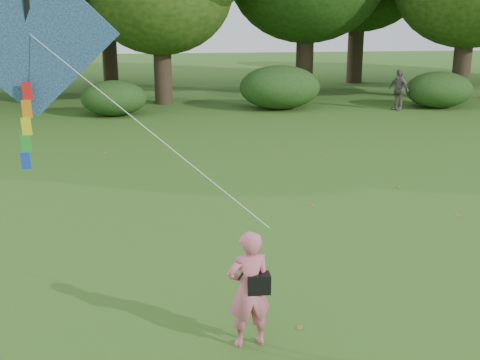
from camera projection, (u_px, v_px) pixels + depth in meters
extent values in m
plane|color=#265114|center=(301.00, 315.00, 8.79)|extent=(100.00, 100.00, 0.00)
imported|color=#D56479|center=(249.00, 289.00, 7.80)|extent=(0.65, 0.49, 1.61)
imported|color=slate|center=(398.00, 90.00, 25.68)|extent=(0.88, 1.10, 1.75)
cube|color=black|center=(258.00, 283.00, 7.76)|extent=(0.30, 0.20, 0.26)
cylinder|color=black|center=(249.00, 262.00, 7.65)|extent=(0.33, 0.14, 0.47)
cube|color=#24319F|center=(28.00, 33.00, 8.45)|extent=(2.52, 0.52, 2.49)
cube|color=black|center=(29.00, 33.00, 8.48)|extent=(0.25, 0.69, 2.24)
cylinder|color=white|center=(142.00, 125.00, 8.00)|extent=(3.14, 2.03, 2.32)
cube|color=red|center=(27.00, 91.00, 8.69)|extent=(0.14, 0.06, 0.26)
cube|color=orange|center=(27.00, 109.00, 8.76)|extent=(0.14, 0.06, 0.26)
cube|color=yellow|center=(26.00, 126.00, 8.83)|extent=(0.14, 0.06, 0.26)
cube|color=green|center=(26.00, 144.00, 8.90)|extent=(0.14, 0.06, 0.26)
cube|color=blue|center=(26.00, 161.00, 8.97)|extent=(0.14, 0.06, 0.26)
cylinder|color=#3A2D1E|center=(30.00, 60.00, 27.34)|extent=(0.88, 0.88, 3.85)
cylinder|color=#3A2D1E|center=(163.00, 69.00, 27.17)|extent=(0.80, 0.80, 3.15)
cylinder|color=#3A2D1E|center=(305.00, 58.00, 29.81)|extent=(0.86, 0.86, 3.67)
cylinder|color=#3A2D1E|center=(462.00, 63.00, 28.27)|extent=(0.83, 0.83, 3.43)
cylinder|color=#3A2D1E|center=(110.00, 53.00, 33.93)|extent=(0.84, 0.84, 3.50)
cylinder|color=#3A2D1E|center=(355.00, 47.00, 34.51)|extent=(0.90, 0.90, 4.02)
ellipsoid|color=#264919|center=(114.00, 98.00, 24.42)|extent=(2.66, 2.09, 1.42)
ellipsoid|color=#264919|center=(280.00, 87.00, 25.93)|extent=(3.50, 2.75, 1.88)
ellipsoid|color=#264919|center=(439.00, 90.00, 26.30)|extent=(2.94, 2.31, 1.58)
cube|color=olive|center=(326.00, 156.00, 17.97)|extent=(0.11, 0.14, 0.01)
cube|color=olive|center=(300.00, 328.00, 8.43)|extent=(0.11, 0.14, 0.01)
cube|color=olive|center=(399.00, 187.00, 14.90)|extent=(0.11, 0.14, 0.01)
cube|color=olive|center=(276.00, 150.00, 18.77)|extent=(0.12, 0.09, 0.01)
cube|color=olive|center=(104.00, 152.00, 18.43)|extent=(0.14, 0.14, 0.01)
cube|color=olive|center=(386.00, 142.00, 19.84)|extent=(0.10, 0.13, 0.01)
cube|color=olive|center=(458.00, 215.00, 12.92)|extent=(0.09, 0.13, 0.01)
cube|color=olive|center=(313.00, 205.00, 13.59)|extent=(0.11, 0.14, 0.01)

